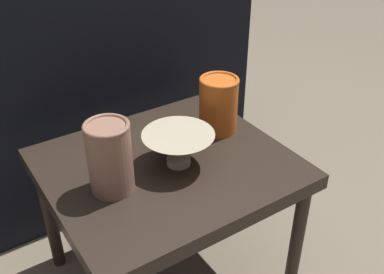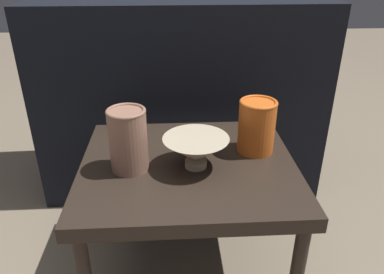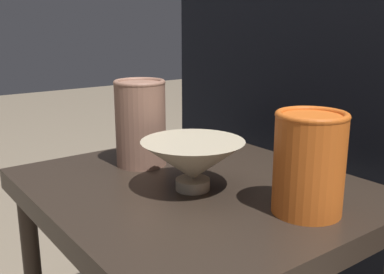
% 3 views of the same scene
% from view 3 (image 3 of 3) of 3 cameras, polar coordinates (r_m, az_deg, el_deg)
% --- Properties ---
extents(table, '(0.60, 0.53, 0.41)m').
position_cam_3_polar(table, '(0.83, 0.54, -8.95)').
color(table, '#2D231C').
rests_on(table, ground_plane).
extents(couch_backdrop, '(1.13, 0.50, 0.79)m').
position_cam_3_polar(couch_backdrop, '(1.28, 23.21, -0.56)').
color(couch_backdrop, black).
rests_on(couch_backdrop, ground_plane).
extents(bowl, '(0.18, 0.18, 0.09)m').
position_cam_3_polar(bowl, '(0.77, 0.10, -3.04)').
color(bowl, '#C1B293').
rests_on(bowl, table).
extents(vase_textured_left, '(0.10, 0.10, 0.17)m').
position_cam_3_polar(vase_textured_left, '(0.91, -6.56, 1.94)').
color(vase_textured_left, '#996B56').
rests_on(vase_textured_left, table).
extents(vase_colorful_right, '(0.11, 0.11, 0.16)m').
position_cam_3_polar(vase_colorful_right, '(0.69, 14.65, -3.05)').
color(vase_colorful_right, orange).
rests_on(vase_colorful_right, table).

